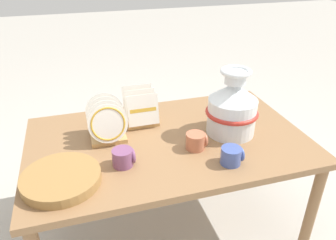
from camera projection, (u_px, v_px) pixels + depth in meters
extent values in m
plane|color=#B2ADA3|center=(168.00, 222.00, 1.99)|extent=(14.00, 14.00, 0.00)
cube|color=olive|center=(168.00, 141.00, 1.71)|extent=(1.43, 0.87, 0.03)
cylinder|color=olive|center=(312.00, 209.00, 1.70)|extent=(0.06, 0.06, 0.56)
cylinder|color=olive|center=(47.00, 166.00, 2.02)|extent=(0.06, 0.06, 0.56)
cylinder|color=olive|center=(242.00, 135.00, 2.35)|extent=(0.06, 0.06, 0.56)
cylinder|color=silver|center=(231.00, 116.00, 1.72)|extent=(0.25, 0.25, 0.19)
cone|color=silver|center=(234.00, 91.00, 1.65)|extent=(0.25, 0.25, 0.09)
cylinder|color=silver|center=(235.00, 77.00, 1.61)|extent=(0.11, 0.11, 0.06)
torus|color=silver|center=(236.00, 72.00, 1.60)|extent=(0.16, 0.16, 0.02)
torus|color=#B72D23|center=(232.00, 112.00, 1.71)|extent=(0.28, 0.28, 0.02)
cube|color=tan|center=(108.00, 136.00, 1.71)|extent=(0.18, 0.16, 0.02)
cylinder|color=tan|center=(94.00, 123.00, 1.72)|extent=(0.01, 0.01, 0.08)
cylinder|color=tan|center=(117.00, 120.00, 1.75)|extent=(0.01, 0.01, 0.08)
cylinder|color=white|center=(108.00, 124.00, 1.59)|extent=(0.20, 0.06, 0.19)
torus|color=gold|center=(108.00, 124.00, 1.59)|extent=(0.17, 0.05, 0.17)
cylinder|color=white|center=(107.00, 119.00, 1.63)|extent=(0.20, 0.06, 0.19)
cylinder|color=white|center=(106.00, 115.00, 1.67)|extent=(0.20, 0.06, 0.19)
cylinder|color=white|center=(105.00, 111.00, 1.71)|extent=(0.20, 0.06, 0.19)
cube|color=tan|center=(141.00, 120.00, 1.86)|extent=(0.18, 0.16, 0.02)
cylinder|color=tan|center=(128.00, 109.00, 1.87)|extent=(0.01, 0.01, 0.08)
cylinder|color=tan|center=(149.00, 106.00, 1.91)|extent=(0.01, 0.01, 0.08)
cube|color=white|center=(143.00, 110.00, 1.75)|extent=(0.17, 0.05, 0.17)
cube|color=white|center=(140.00, 105.00, 1.81)|extent=(0.17, 0.05, 0.17)
cube|color=white|center=(138.00, 99.00, 1.87)|extent=(0.17, 0.05, 0.17)
cube|color=gold|center=(143.00, 110.00, 1.75)|extent=(0.14, 0.01, 0.02)
cylinder|color=olive|center=(62.00, 182.00, 1.39)|extent=(0.33, 0.33, 0.01)
cylinder|color=olive|center=(61.00, 180.00, 1.39)|extent=(0.33, 0.33, 0.01)
cylinder|color=olive|center=(61.00, 179.00, 1.38)|extent=(0.33, 0.33, 0.01)
cylinder|color=olive|center=(61.00, 177.00, 1.38)|extent=(0.33, 0.33, 0.01)
cylinder|color=olive|center=(60.00, 175.00, 1.37)|extent=(0.33, 0.33, 0.01)
cylinder|color=#7A4770|center=(123.00, 158.00, 1.48)|extent=(0.10, 0.10, 0.08)
torus|color=#7A4770|center=(133.00, 156.00, 1.50)|extent=(0.02, 0.07, 0.07)
cylinder|color=#42569E|center=(231.00, 156.00, 1.50)|extent=(0.10, 0.10, 0.08)
torus|color=#42569E|center=(240.00, 154.00, 1.51)|extent=(0.02, 0.07, 0.07)
cylinder|color=#B76647|center=(195.00, 141.00, 1.61)|extent=(0.10, 0.10, 0.08)
torus|color=#B76647|center=(204.00, 139.00, 1.62)|extent=(0.02, 0.07, 0.07)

